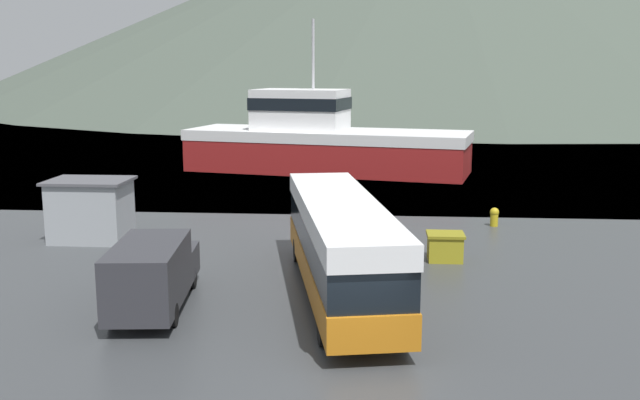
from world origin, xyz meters
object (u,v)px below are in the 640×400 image
object	(u,v)px
delivery_van	(153,272)
small_boat	(243,152)
fishing_boat	(322,140)
tour_bus	(340,242)
storage_bin	(445,247)
dock_kiosk	(91,210)

from	to	relation	value
delivery_van	small_boat	world-z (taller)	delivery_van
delivery_van	fishing_boat	size ratio (longest dim) A/B	0.29
tour_bus	fishing_boat	bearing A→B (deg)	84.46
tour_bus	delivery_van	xyz separation A→B (m)	(-5.76, -1.91, -0.61)
storage_bin	small_boat	size ratio (longest dim) A/B	0.24
tour_bus	storage_bin	bearing A→B (deg)	38.50
fishing_boat	dock_kiosk	size ratio (longest dim) A/B	6.09
delivery_van	dock_kiosk	bearing A→B (deg)	116.52
delivery_van	small_boat	distance (m)	38.70
delivery_van	storage_bin	size ratio (longest dim) A/B	4.26
storage_bin	small_boat	xyz separation A→B (m)	(-13.99, 31.96, -0.20)
storage_bin	tour_bus	bearing A→B (deg)	-130.60
tour_bus	delivery_van	size ratio (longest dim) A/B	2.02
delivery_van	dock_kiosk	size ratio (longest dim) A/B	1.78
tour_bus	small_boat	world-z (taller)	tour_bus
delivery_van	dock_kiosk	distance (m)	10.26
fishing_boat	small_boat	world-z (taller)	fishing_boat
small_boat	dock_kiosk	bearing A→B (deg)	-146.40
tour_bus	storage_bin	size ratio (longest dim) A/B	8.62
delivery_van	fishing_boat	distance (m)	30.57
delivery_van	small_boat	bearing A→B (deg)	90.60
fishing_boat	small_boat	xyz separation A→B (m)	(-7.38, 8.06, -1.90)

